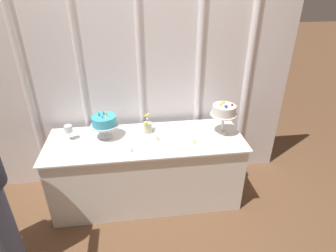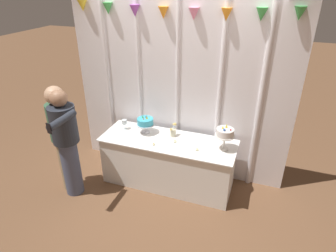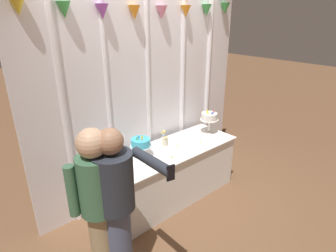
{
  "view_description": "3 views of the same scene",
  "coord_description": "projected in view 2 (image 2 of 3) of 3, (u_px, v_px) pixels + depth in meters",
  "views": [
    {
      "loc": [
        -0.09,
        -2.17,
        2.09
      ],
      "look_at": [
        0.21,
        0.05,
        0.88
      ],
      "focal_mm": 29.65,
      "sensor_mm": 36.0,
      "label": 1
    },
    {
      "loc": [
        1.17,
        -3.15,
        2.74
      ],
      "look_at": [
        -0.02,
        0.16,
        0.91
      ],
      "focal_mm": 31.05,
      "sensor_mm": 36.0,
      "label": 2
    },
    {
      "loc": [
        -2.11,
        -2.27,
        2.34
      ],
      "look_at": [
        0.07,
        0.22,
        0.98
      ],
      "focal_mm": 30.18,
      "sensor_mm": 36.0,
      "label": 3
    }
  ],
  "objects": [
    {
      "name": "ground_plane",
      "position": [
        166.0,
        186.0,
        4.24
      ],
      "size": [
        24.0,
        24.0,
        0.0
      ],
      "primitive_type": "plane",
      "color": "brown"
    },
    {
      "name": "draped_curtain",
      "position": [
        179.0,
        85.0,
        4.04
      ],
      "size": [
        3.15,
        0.15,
        2.64
      ],
      "color": "white",
      "rests_on": "ground_plane"
    },
    {
      "name": "cake_table",
      "position": [
        168.0,
        162.0,
        4.16
      ],
      "size": [
        1.88,
        0.67,
        0.72
      ],
      "color": "white",
      "rests_on": "ground_plane"
    },
    {
      "name": "cake_display_nearleft",
      "position": [
        145.0,
        122.0,
        4.11
      ],
      "size": [
        0.27,
        0.27,
        0.27
      ],
      "color": "silver",
      "rests_on": "cake_table"
    },
    {
      "name": "cake_display_nearright",
      "position": [
        225.0,
        133.0,
        3.68
      ],
      "size": [
        0.26,
        0.26,
        0.34
      ],
      "color": "silver",
      "rests_on": "cake_table"
    },
    {
      "name": "wine_glass",
      "position": [
        124.0,
        122.0,
        4.24
      ],
      "size": [
        0.07,
        0.07,
        0.15
      ],
      "color": "silver",
      "rests_on": "cake_table"
    },
    {
      "name": "flower_vase",
      "position": [
        173.0,
        132.0,
        4.06
      ],
      "size": [
        0.08,
        0.12,
        0.2
      ],
      "color": "beige",
      "rests_on": "cake_table"
    },
    {
      "name": "tealight_far_left",
      "position": [
        154.0,
        144.0,
        3.87
      ],
      "size": [
        0.04,
        0.04,
        0.03
      ],
      "color": "beige",
      "rests_on": "cake_table"
    },
    {
      "name": "tealight_near_left",
      "position": [
        175.0,
        142.0,
        3.94
      ],
      "size": [
        0.04,
        0.04,
        0.04
      ],
      "color": "beige",
      "rests_on": "cake_table"
    },
    {
      "name": "tealight_near_right",
      "position": [
        197.0,
        150.0,
        3.76
      ],
      "size": [
        0.05,
        0.05,
        0.03
      ],
      "color": "beige",
      "rests_on": "cake_table"
    },
    {
      "name": "guest_man_dark_suit",
      "position": [
        62.0,
        134.0,
        3.84
      ],
      "size": [
        0.43,
        0.37,
        1.54
      ],
      "color": "#9E8966",
      "rests_on": "ground_plane"
    },
    {
      "name": "guest_girl_blue_dress",
      "position": [
        66.0,
        140.0,
        3.76
      ],
      "size": [
        0.5,
        0.65,
        1.53
      ],
      "color": "#4C5675",
      "rests_on": "ground_plane"
    }
  ]
}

